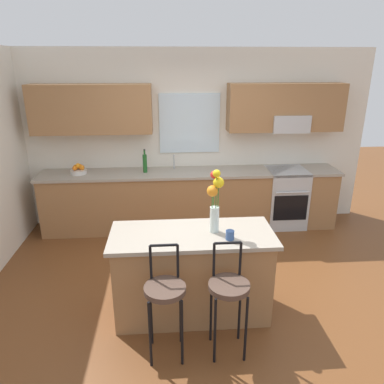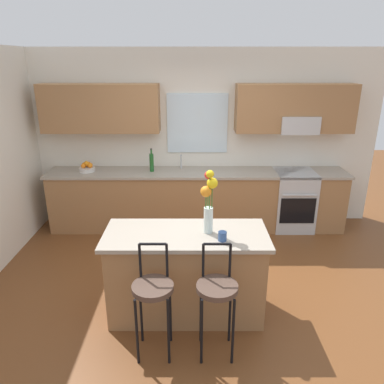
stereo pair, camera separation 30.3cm
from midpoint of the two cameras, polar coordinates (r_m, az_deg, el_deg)
The scene contains 12 objects.
ground_plane at distance 4.39m, azimuth 3.02°, elevation -14.90°, with size 14.00×14.00×0.00m, color brown.
back_wall_assembly at distance 5.68m, azimuth 2.54°, elevation 9.79°, with size 5.60×0.50×2.70m.
counter_run at distance 5.68m, azimuth 2.19°, elevation -1.14°, with size 4.56×0.64×0.92m.
sink_faucet at distance 5.63m, azimuth -0.34°, elevation 5.04°, with size 0.02×0.13×0.23m.
oven_range at distance 5.92m, azimuth 16.86°, elevation -1.22°, with size 0.60×0.64×0.92m.
kitchen_island at distance 3.79m, azimuth 1.29°, elevation -12.71°, with size 1.61×0.69×0.92m.
bar_stool_near at distance 3.23m, azimuth -3.51°, elevation -15.47°, with size 0.36×0.36×1.04m.
bar_stool_middle at distance 3.25m, azimuth 6.59°, elevation -15.39°, with size 0.36×0.36×1.04m.
flower_vase at distance 3.45m, azimuth 5.03°, elevation -1.13°, with size 0.16×0.15×0.64m.
mug_ceramic at distance 3.43m, azimuth 7.22°, elevation -6.95°, with size 0.08×0.08×0.09m, color #33518C.
fruit_bowl_oranges at distance 5.71m, azimuth -14.87°, elevation 3.69°, with size 0.24×0.24×0.16m.
bottle_olive_oil at distance 5.51m, azimuth -4.94°, elevation 4.68°, with size 0.06×0.06×0.35m.
Camera 2 is at (-0.08, -3.61, 2.50)m, focal length 33.94 mm.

